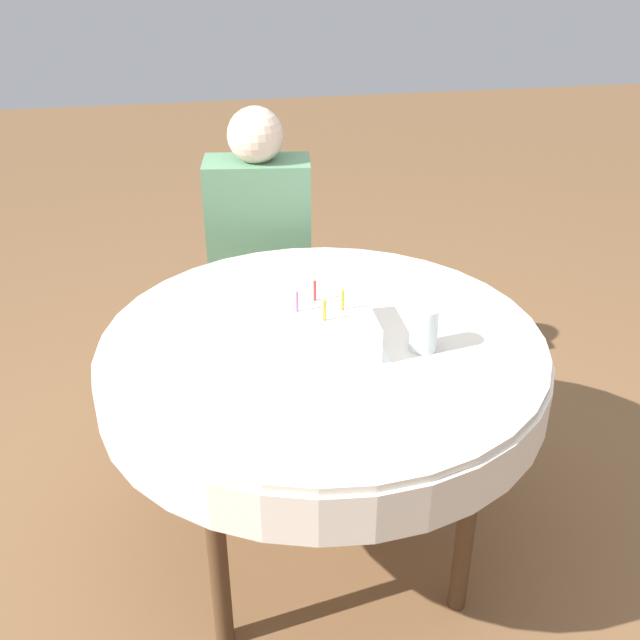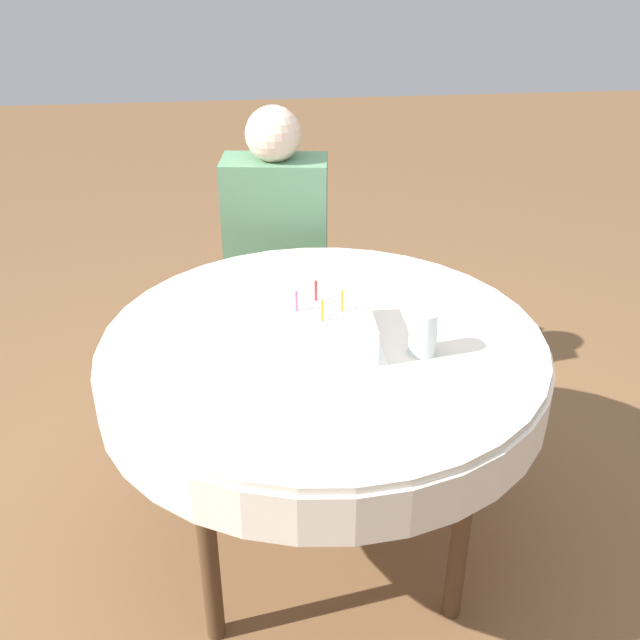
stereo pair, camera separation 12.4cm
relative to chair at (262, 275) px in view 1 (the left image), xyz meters
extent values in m
plane|color=brown|center=(0.07, -0.91, -0.48)|extent=(12.00, 12.00, 0.00)
cylinder|color=silver|center=(0.07, -0.91, 0.23)|extent=(1.19, 1.19, 0.02)
cylinder|color=silver|center=(0.07, -0.91, 0.16)|extent=(1.21, 1.21, 0.13)
cylinder|color=#4C331E|center=(-0.26, -1.24, -0.13)|extent=(0.05, 0.05, 0.71)
cylinder|color=#4C331E|center=(0.40, -1.24, -0.13)|extent=(0.05, 0.05, 0.71)
cylinder|color=#4C331E|center=(-0.26, -0.59, -0.13)|extent=(0.05, 0.05, 0.71)
cylinder|color=#4C331E|center=(0.40, -0.59, -0.13)|extent=(0.05, 0.05, 0.71)
cube|color=#4C331E|center=(-0.01, -0.07, -0.05)|extent=(0.44, 0.44, 0.04)
cube|color=#4C331E|center=(0.01, 0.11, 0.19)|extent=(0.35, 0.08, 0.43)
cylinder|color=#4C331E|center=(-0.20, -0.21, -0.27)|extent=(0.04, 0.04, 0.42)
cylinder|color=#4C331E|center=(0.14, -0.26, -0.27)|extent=(0.04, 0.04, 0.42)
cylinder|color=#4C331E|center=(-0.15, 0.12, -0.27)|extent=(0.04, 0.04, 0.42)
cylinder|color=#4C331E|center=(0.18, 0.08, -0.27)|extent=(0.04, 0.04, 0.42)
cylinder|color=beige|center=(-0.12, -0.20, -0.26)|extent=(0.09, 0.09, 0.46)
cylinder|color=beige|center=(0.06, -0.22, -0.26)|extent=(0.09, 0.09, 0.46)
cube|color=#568460|center=(-0.01, -0.07, 0.22)|extent=(0.40, 0.24, 0.50)
sphere|color=beige|center=(-0.01, -0.07, 0.56)|extent=(0.19, 0.19, 0.19)
cube|color=white|center=(0.05, -0.94, 0.24)|extent=(0.33, 0.33, 0.00)
cube|color=white|center=(0.05, -0.94, 0.29)|extent=(0.28, 0.28, 0.09)
cylinder|color=gold|center=(0.12, -0.95, 0.37)|extent=(0.01, 0.01, 0.06)
cylinder|color=red|center=(0.05, -0.88, 0.37)|extent=(0.01, 0.01, 0.06)
cylinder|color=#D166B2|center=(0.00, -0.94, 0.37)|extent=(0.01, 0.01, 0.06)
cylinder|color=gold|center=(0.06, -0.99, 0.37)|extent=(0.01, 0.01, 0.06)
cylinder|color=silver|center=(0.32, -1.02, 0.30)|extent=(0.07, 0.07, 0.12)
camera|label=1|loc=(-0.24, -2.61, 1.26)|focal=42.00mm
camera|label=2|loc=(-0.12, -2.63, 1.26)|focal=42.00mm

